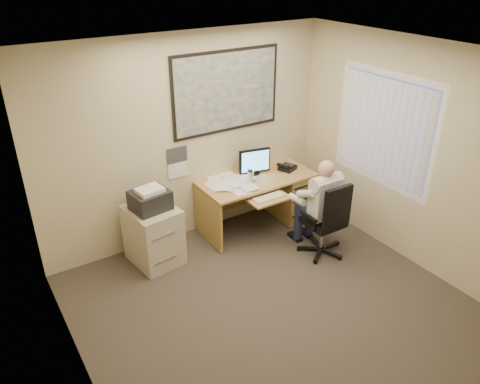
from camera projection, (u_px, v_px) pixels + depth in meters
room_shell at (299, 214)px, 4.31m from camera, size 4.00×4.50×2.70m
desk at (275, 191)px, 6.70m from camera, size 1.60×0.97×1.11m
world_map at (227, 92)px, 6.00m from camera, size 1.56×0.03×1.06m
wall_calendar at (178, 163)px, 6.03m from camera, size 0.28×0.01×0.42m
window_blinds at (384, 129)px, 5.76m from camera, size 0.06×1.40×1.30m
filing_cabinet at (153, 230)px, 5.76m from camera, size 0.62×0.71×1.03m
office_chair at (325, 234)px, 5.96m from camera, size 0.62×0.62×1.03m
person at (323, 208)px, 5.86m from camera, size 0.54×0.77×1.28m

